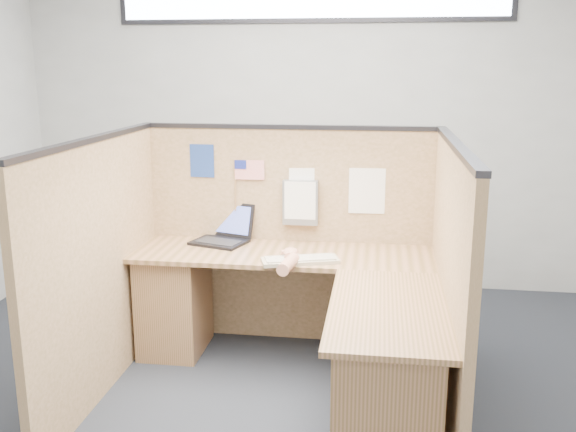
% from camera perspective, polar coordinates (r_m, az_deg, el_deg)
% --- Properties ---
extents(floor, '(5.00, 5.00, 0.00)m').
position_cam_1_polar(floor, '(3.86, -2.02, -16.58)').
color(floor, black).
rests_on(floor, ground).
extents(wall_back, '(5.00, 0.00, 5.00)m').
position_cam_1_polar(wall_back, '(5.60, 1.98, 7.95)').
color(wall_back, '#A1A4A6').
rests_on(wall_back, floor).
extents(wall_front, '(5.00, 0.00, 5.00)m').
position_cam_1_polar(wall_front, '(1.31, -20.51, -11.10)').
color(wall_front, '#A1A4A6').
rests_on(wall_front, floor).
extents(cubicle_partitions, '(2.06, 1.83, 1.53)m').
position_cam_1_polar(cubicle_partitions, '(3.94, -1.01, -3.74)').
color(cubicle_partitions, brown).
rests_on(cubicle_partitions, floor).
extents(l_desk, '(1.95, 1.75, 0.73)m').
position_cam_1_polar(l_desk, '(3.91, 1.38, -9.72)').
color(l_desk, brown).
rests_on(l_desk, floor).
extents(laptop, '(0.41, 0.43, 0.25)m').
position_cam_1_polar(laptop, '(4.46, -5.94, -1.44)').
color(laptop, black).
rests_on(laptop, l_desk).
extents(keyboard, '(0.50, 0.30, 0.03)m').
position_cam_1_polar(keyboard, '(3.97, 1.09, -3.94)').
color(keyboard, tan).
rests_on(keyboard, l_desk).
extents(mouse, '(0.13, 0.09, 0.05)m').
position_cam_1_polar(mouse, '(4.03, 0.23, -3.57)').
color(mouse, silver).
rests_on(mouse, l_desk).
extents(hand_forearm, '(0.11, 0.40, 0.08)m').
position_cam_1_polar(hand_forearm, '(3.89, 0.09, -3.97)').
color(hand_forearm, tan).
rests_on(hand_forearm, l_desk).
extents(blue_poster, '(0.17, 0.01, 0.23)m').
position_cam_1_polar(blue_poster, '(4.48, -7.65, 4.88)').
color(blue_poster, navy).
rests_on(blue_poster, cubicle_partitions).
extents(american_flag, '(0.21, 0.01, 0.36)m').
position_cam_1_polar(american_flag, '(4.40, -3.76, 3.95)').
color(american_flag, olive).
rests_on(american_flag, cubicle_partitions).
extents(file_holder, '(0.24, 0.05, 0.31)m').
position_cam_1_polar(file_holder, '(4.36, 1.11, 1.22)').
color(file_holder, slate).
rests_on(file_holder, cubicle_partitions).
extents(paper_left, '(0.22, 0.03, 0.29)m').
position_cam_1_polar(paper_left, '(4.37, 1.57, 2.42)').
color(paper_left, white).
rests_on(paper_left, cubicle_partitions).
extents(paper_right, '(0.24, 0.01, 0.31)m').
position_cam_1_polar(paper_right, '(4.34, 7.03, 2.22)').
color(paper_right, white).
rests_on(paper_right, cubicle_partitions).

